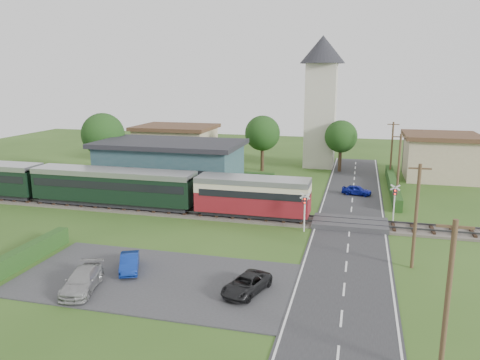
% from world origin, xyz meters
% --- Properties ---
extents(ground, '(120.00, 120.00, 0.00)m').
position_xyz_m(ground, '(0.00, 0.00, 0.00)').
color(ground, '#2D4C19').
extents(railway_track, '(76.00, 3.20, 0.49)m').
position_xyz_m(railway_track, '(0.00, 2.00, 0.11)').
color(railway_track, '#4C443D').
rests_on(railway_track, ground).
extents(road, '(6.00, 70.00, 0.05)m').
position_xyz_m(road, '(10.00, 0.00, 0.03)').
color(road, '#28282B').
rests_on(road, ground).
extents(car_park, '(17.00, 9.00, 0.08)m').
position_xyz_m(car_park, '(-1.50, -12.00, 0.04)').
color(car_park, '#333335').
rests_on(car_park, ground).
extents(crossing_deck, '(6.20, 3.40, 0.45)m').
position_xyz_m(crossing_deck, '(10.00, 2.00, 0.23)').
color(crossing_deck, '#333335').
rests_on(crossing_deck, ground).
extents(platform, '(30.00, 3.00, 0.45)m').
position_xyz_m(platform, '(-10.00, 5.20, 0.23)').
color(platform, gray).
rests_on(platform, ground).
extents(equipment_hut, '(2.30, 2.30, 2.55)m').
position_xyz_m(equipment_hut, '(-18.00, 5.20, 1.75)').
color(equipment_hut, beige).
rests_on(equipment_hut, platform).
extents(station_building, '(16.00, 9.00, 5.30)m').
position_xyz_m(station_building, '(-10.00, 10.99, 2.69)').
color(station_building, '#274A50').
rests_on(station_building, ground).
extents(train, '(43.20, 2.90, 3.40)m').
position_xyz_m(train, '(-15.24, 2.00, 2.18)').
color(train, '#232328').
rests_on(train, ground).
extents(church_tower, '(6.00, 6.00, 17.60)m').
position_xyz_m(church_tower, '(5.00, 28.00, 10.23)').
color(church_tower, beige).
rests_on(church_tower, ground).
extents(house_west, '(10.80, 8.80, 5.50)m').
position_xyz_m(house_west, '(-15.00, 25.00, 2.79)').
color(house_west, tan).
rests_on(house_west, ground).
extents(house_east, '(8.80, 8.80, 5.50)m').
position_xyz_m(house_east, '(20.00, 24.00, 2.80)').
color(house_east, tan).
rests_on(house_east, ground).
extents(hedge_carpark, '(0.80, 9.00, 1.20)m').
position_xyz_m(hedge_carpark, '(-11.00, -12.00, 0.60)').
color(hedge_carpark, '#193814').
rests_on(hedge_carpark, ground).
extents(hedge_roadside, '(0.80, 18.00, 1.20)m').
position_xyz_m(hedge_roadside, '(14.20, 16.00, 0.60)').
color(hedge_roadside, '#193814').
rests_on(hedge_roadside, ground).
extents(hedge_station, '(22.00, 0.80, 1.30)m').
position_xyz_m(hedge_station, '(-10.00, 15.50, 0.65)').
color(hedge_station, '#193814').
rests_on(hedge_station, ground).
extents(tree_a, '(5.20, 5.20, 8.00)m').
position_xyz_m(tree_a, '(-20.00, 14.00, 5.38)').
color(tree_a, '#332316').
rests_on(tree_a, ground).
extents(tree_b, '(4.60, 4.60, 7.34)m').
position_xyz_m(tree_b, '(-2.00, 23.00, 5.02)').
color(tree_b, '#332316').
rests_on(tree_b, ground).
extents(tree_c, '(4.20, 4.20, 6.78)m').
position_xyz_m(tree_c, '(8.00, 25.00, 4.65)').
color(tree_c, '#332316').
rests_on(tree_c, ground).
extents(utility_pole_a, '(1.40, 0.22, 7.00)m').
position_xyz_m(utility_pole_a, '(14.20, -18.00, 3.63)').
color(utility_pole_a, '#473321').
rests_on(utility_pole_a, ground).
extents(utility_pole_b, '(1.40, 0.22, 7.00)m').
position_xyz_m(utility_pole_b, '(14.20, -6.00, 3.63)').
color(utility_pole_b, '#473321').
rests_on(utility_pole_b, ground).
extents(utility_pole_c, '(1.40, 0.22, 7.00)m').
position_xyz_m(utility_pole_c, '(14.20, 10.00, 3.63)').
color(utility_pole_c, '#473321').
rests_on(utility_pole_c, ground).
extents(utility_pole_d, '(1.40, 0.22, 7.00)m').
position_xyz_m(utility_pole_d, '(14.20, 22.00, 3.63)').
color(utility_pole_d, '#473321').
rests_on(utility_pole_d, ground).
extents(crossing_signal_near, '(0.84, 0.28, 3.28)m').
position_xyz_m(crossing_signal_near, '(6.40, -0.41, 2.14)').
color(crossing_signal_near, silver).
rests_on(crossing_signal_near, ground).
extents(crossing_signal_far, '(0.84, 0.28, 3.28)m').
position_xyz_m(crossing_signal_far, '(13.60, 4.39, 2.14)').
color(crossing_signal_far, silver).
rests_on(crossing_signal_far, ground).
extents(streetlamp_west, '(0.30, 0.30, 5.15)m').
position_xyz_m(streetlamp_west, '(-22.00, 20.00, 3.04)').
color(streetlamp_west, '#3F3F47').
rests_on(streetlamp_west, ground).
extents(streetlamp_east, '(0.30, 0.30, 5.15)m').
position_xyz_m(streetlamp_east, '(16.00, 27.00, 3.04)').
color(streetlamp_east, '#3F3F47').
rests_on(streetlamp_east, ground).
extents(car_on_road, '(3.23, 1.74, 1.04)m').
position_xyz_m(car_on_road, '(10.38, 12.76, 0.57)').
color(car_on_road, navy).
rests_on(car_on_road, road).
extents(car_park_blue, '(2.36, 3.42, 1.07)m').
position_xyz_m(car_park_blue, '(-3.58, -11.23, 0.61)').
color(car_park_blue, navy).
rests_on(car_park_blue, car_park).
extents(car_park_silver, '(2.60, 4.42, 1.20)m').
position_xyz_m(car_park_silver, '(-4.92, -14.50, 0.68)').
color(car_park_silver, '#959595').
rests_on(car_park_silver, car_park).
extents(car_park_dark, '(2.75, 4.04, 1.03)m').
position_xyz_m(car_park_dark, '(4.50, -12.40, 0.59)').
color(car_park_dark, black).
rests_on(car_park_dark, car_park).
extents(pedestrian_near, '(0.77, 0.58, 1.92)m').
position_xyz_m(pedestrian_near, '(-3.81, 5.38, 1.41)').
color(pedestrian_near, gray).
rests_on(pedestrian_near, platform).
extents(pedestrian_far, '(0.77, 0.96, 1.88)m').
position_xyz_m(pedestrian_far, '(-17.49, 5.28, 1.39)').
color(pedestrian_far, gray).
rests_on(pedestrian_far, platform).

